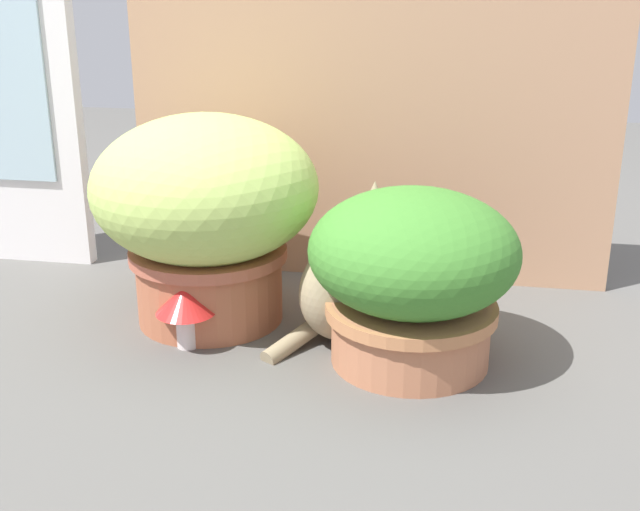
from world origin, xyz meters
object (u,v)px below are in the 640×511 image
grass_planter (206,208)px  leafy_planter (413,273)px  mushroom_ornament_red (186,302)px  cat (357,279)px

grass_planter → leafy_planter: bearing=-16.2°
leafy_planter → mushroom_ornament_red: size_ratio=2.93×
mushroom_ornament_red → leafy_planter: bearing=2.0°
grass_planter → leafy_planter: grass_planter is taller
leafy_planter → cat: leafy_planter is taller
mushroom_ornament_red → grass_planter: bearing=88.7°
grass_planter → mushroom_ornament_red: 0.21m
cat → mushroom_ornament_red: cat is taller
leafy_planter → cat: 0.17m
leafy_planter → mushroom_ornament_red: leafy_planter is taller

